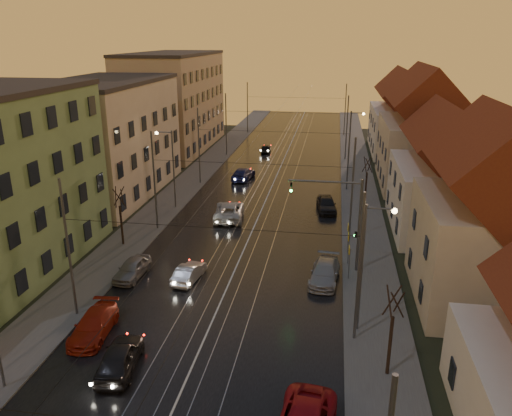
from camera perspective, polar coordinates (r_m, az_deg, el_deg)
The scene contains 39 objects.
road at distance 59.25m, azimuth 1.94°, elevation 2.72°, with size 16.00×120.00×0.04m, color black.
sidewalk_left at distance 61.20m, azimuth -7.41°, elevation 3.16°, with size 4.00×120.00×0.15m, color #4C4C4C.
sidewalk_right at distance 58.92m, azimuth 11.64°, elevation 2.29°, with size 4.00×120.00×0.15m, color #4C4C4C.
tram_rail_0 at distance 59.53m, azimuth -0.16°, elevation 2.84°, with size 0.06×120.00×0.03m, color gray.
tram_rail_1 at distance 59.33m, azimuth 1.20°, elevation 2.78°, with size 0.06×120.00×0.03m, color gray.
tram_rail_2 at distance 59.15m, azimuth 2.68°, elevation 2.72°, with size 0.06×120.00×0.03m, color gray.
tram_rail_3 at distance 59.03m, azimuth 4.06°, elevation 2.65°, with size 0.06×120.00×0.03m, color gray.
apartment_left_2 at distance 57.01m, azimuth -16.67°, elevation 7.47°, with size 10.00×20.00×12.00m, color #B6A38D.
apartment_left_3 at distance 78.91m, azimuth -9.31°, elevation 11.78°, with size 10.00×24.00×14.00m, color tan.
house_right_1 at distance 34.91m, azimuth 25.32°, elevation -1.65°, with size 8.67×10.20×10.80m.
house_right_2 at distance 47.16m, azimuth 21.08°, elevation 2.96°, with size 9.18×12.24×9.20m.
house_right_3 at distance 61.28m, azimuth 18.50°, elevation 7.86°, with size 9.18×14.28×11.50m.
house_right_4 at distance 78.97m, azimuth 16.47°, elevation 9.83°, with size 9.18×16.32×10.00m.
catenary_pole_l_1 at distance 32.16m, azimuth -20.64°, elevation -4.54°, with size 0.16×0.16×9.00m, color #595B60.
catenary_pole_r_1 at distance 28.27m, azimuth 11.70°, elevation -6.95°, with size 0.16×0.16×9.00m, color #595B60.
catenary_pole_l_2 at distance 44.97m, azimuth -11.53°, elevation 2.94°, with size 0.16×0.16×9.00m, color #595B60.
catenary_pole_r_2 at distance 42.28m, azimuth 10.94°, elevation 1.94°, with size 0.16×0.16×9.00m, color #595B60.
catenary_pole_l_3 at distance 58.82m, azimuth -6.54°, elevation 6.99°, with size 0.16×0.16×9.00m, color #595B60.
catenary_pole_r_3 at distance 56.79m, azimuth 10.56°, elevation 6.35°, with size 0.16×0.16×9.00m, color #595B60.
catenary_pole_l_4 at distance 73.13m, azimuth -3.44°, elevation 9.45°, with size 0.16×0.16×9.00m, color #595B60.
catenary_pole_r_4 at distance 71.51m, azimuth 10.33°, elevation 8.96°, with size 0.16×0.16×9.00m, color #595B60.
catenary_pole_l_5 at distance 90.60m, azimuth -0.99°, elevation 11.35°, with size 0.16×0.16×9.00m, color #595B60.
catenary_pole_r_5 at distance 89.29m, azimuth 10.16°, elevation 10.95°, with size 0.16×0.16×9.00m, color #595B60.
street_lamp_1 at distance 29.05m, azimuth 12.68°, elevation -5.44°, with size 1.75×0.32×8.00m.
street_lamp_2 at distance 50.50m, azimuth -9.78°, elevation 5.27°, with size 1.75×0.32×8.00m.
street_lamp_3 at distance 63.59m, azimuth 10.92°, elevation 8.03°, with size 1.75×0.32×8.00m.
traffic_light_mast at distance 36.52m, azimuth 10.23°, elevation -0.60°, with size 5.30×0.32×7.20m.
bare_tree_0 at distance 42.66m, azimuth -15.18°, elevation -1.09°, with size 1.09×1.09×5.11m.
bare_tree_1 at distance 26.79m, azimuth 15.18°, elevation -13.76°, with size 1.09×1.09×5.11m.
bare_tree_2 at distance 52.53m, azimuth 12.50°, elevation 2.92°, with size 1.09×1.09×5.11m.
driving_car_0 at distance 28.23m, azimuth -15.31°, elevation -16.13°, with size 1.79×4.44×1.51m, color black.
driving_car_1 at distance 36.42m, azimuth -7.66°, elevation -7.32°, with size 1.32×3.77×1.24m, color #AEAFB4.
driving_car_2 at distance 47.95m, azimuth -3.10°, elevation -0.33°, with size 2.63×5.69×1.58m, color #B4B4B4.
driving_car_3 at distance 61.13m, azimuth -1.48°, elevation 3.93°, with size 2.04×5.02×1.46m, color #1B1F51.
driving_car_4 at distance 75.67m, azimuth 1.14°, elevation 6.80°, with size 1.43×3.57×1.22m, color black.
parked_left_2 at distance 31.49m, azimuth -18.05°, elevation -12.60°, with size 1.88×4.62×1.34m, color maroon.
parked_left_3 at distance 37.65m, azimuth -13.97°, elevation -6.73°, with size 1.62×4.02×1.37m, color gray.
parked_right_1 at distance 36.31m, azimuth 7.87°, elevation -7.30°, with size 1.93×4.75×1.38m, color #A0A0A5.
parked_right_2 at distance 50.46m, azimuth 8.04°, elevation 0.45°, with size 1.77×4.41×1.50m, color black.
Camera 1 is at (6.83, -16.43, 16.73)m, focal length 35.00 mm.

